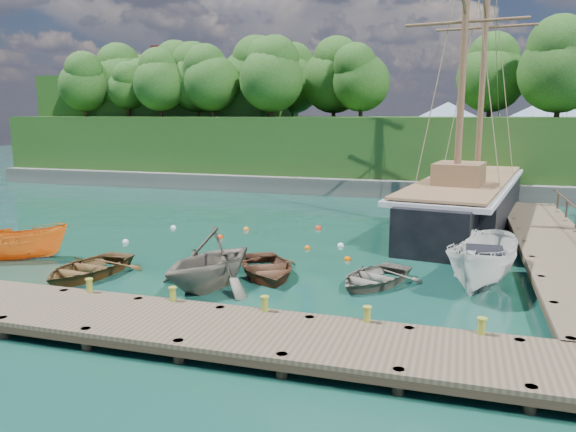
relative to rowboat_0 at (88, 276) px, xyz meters
name	(u,v)px	position (x,y,z in m)	size (l,w,h in m)	color
ground	(260,277)	(6.51, 1.88, 0.00)	(160.00, 160.00, 0.00)	#123C36
dock_near	(248,334)	(8.51, -4.62, 0.43)	(20.00, 3.20, 1.10)	brown
dock_east	(555,246)	(18.01, 8.88, 0.43)	(3.20, 24.00, 1.10)	brown
bollard_0	(91,309)	(2.51, -3.22, 0.00)	(0.26, 0.26, 0.45)	olive
bollard_1	(174,319)	(5.51, -3.22, 0.00)	(0.26, 0.26, 0.45)	olive
bollard_2	(265,330)	(8.51, -3.22, 0.00)	(0.26, 0.26, 0.45)	olive
bollard_3	(366,342)	(11.51, -3.22, 0.00)	(0.26, 0.26, 0.45)	olive
bollard_4	(480,356)	(14.51, -3.22, 0.00)	(0.26, 0.26, 0.45)	olive
rowboat_0	(88,276)	(0.00, 0.00, 0.00)	(3.08, 4.31, 0.89)	brown
rowboat_1	(210,287)	(5.20, 0.09, 0.00)	(3.85, 4.46, 2.35)	#6F6759
rowboat_2	(266,275)	(6.66, 2.15, 0.00)	(3.00, 4.20, 0.87)	#523120
rowboat_3	(374,284)	(10.89, 2.22, 0.00)	(2.74, 3.83, 0.79)	slate
motorboat_orange	(19,259)	(-4.52, 1.33, 0.00)	(1.61, 4.29, 1.66)	orange
cabin_boat_white	(482,287)	(14.76, 3.04, 0.00)	(2.02, 5.38, 2.08)	silver
schooner	(466,203)	(14.20, 16.28, 1.09)	(7.83, 26.85, 19.64)	black
mooring_buoy_0	(125,243)	(-1.86, 5.47, 0.00)	(0.31, 0.31, 0.31)	silver
mooring_buoy_1	(220,238)	(2.17, 7.85, 0.00)	(0.33, 0.33, 0.33)	red
mooring_buoy_2	(307,249)	(7.06, 6.91, 0.00)	(0.28, 0.28, 0.28)	#F46004
mooring_buoy_3	(341,246)	(8.46, 7.83, 0.00)	(0.32, 0.32, 0.32)	white
mooring_buoy_4	(246,230)	(2.73, 10.08, 0.00)	(0.33, 0.33, 0.33)	orange
mooring_buoy_5	(318,229)	(6.43, 11.56, 0.00)	(0.36, 0.36, 0.36)	red
mooring_buoy_6	(173,228)	(-1.30, 9.32, 0.00)	(0.31, 0.31, 0.31)	white
mooring_buoy_7	(347,260)	(9.27, 5.43, 0.00)	(0.31, 0.31, 0.31)	#E25400
headland	(245,121)	(-6.37, 33.24, 5.54)	(51.00, 19.31, 12.90)	#474744
distant_ridge	(442,126)	(10.81, 71.88, 4.35)	(117.00, 40.00, 10.00)	#728CA5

